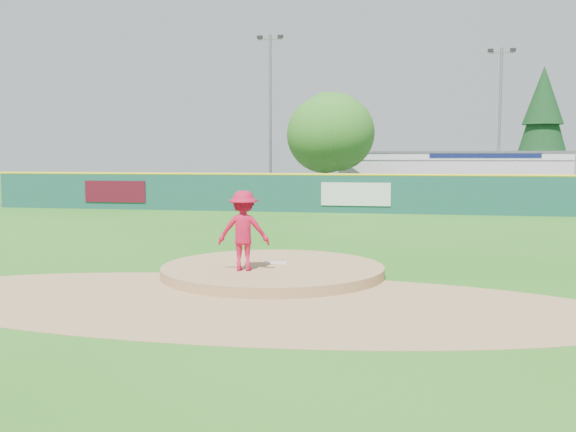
% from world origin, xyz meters
% --- Properties ---
extents(ground, '(120.00, 120.00, 0.00)m').
position_xyz_m(ground, '(0.00, 0.00, 0.00)').
color(ground, '#286B19').
rests_on(ground, ground).
extents(pitchers_mound, '(5.50, 5.50, 0.50)m').
position_xyz_m(pitchers_mound, '(0.00, 0.00, 0.00)').
color(pitchers_mound, '#9E774C').
rests_on(pitchers_mound, ground).
extents(pitching_rubber, '(0.60, 0.15, 0.04)m').
position_xyz_m(pitching_rubber, '(0.00, 0.30, 0.27)').
color(pitching_rubber, white).
rests_on(pitching_rubber, pitchers_mound).
extents(infield_dirt_arc, '(15.40, 15.40, 0.01)m').
position_xyz_m(infield_dirt_arc, '(0.00, -3.00, 0.01)').
color(infield_dirt_arc, '#9E774C').
rests_on(infield_dirt_arc, ground).
extents(parking_lot, '(44.00, 16.00, 0.02)m').
position_xyz_m(parking_lot, '(0.00, 27.00, 0.01)').
color(parking_lot, '#38383A').
rests_on(parking_lot, ground).
extents(pitcher, '(1.31, 0.87, 1.89)m').
position_xyz_m(pitcher, '(-0.54, -0.78, 1.20)').
color(pitcher, '#BA0F32').
rests_on(pitcher, pitchers_mound).
extents(van, '(4.98, 3.72, 1.26)m').
position_xyz_m(van, '(-1.96, 23.17, 0.65)').
color(van, silver).
rests_on(van, parking_lot).
extents(pool_building_grp, '(15.20, 8.20, 3.31)m').
position_xyz_m(pool_building_grp, '(6.00, 31.99, 1.66)').
color(pool_building_grp, silver).
rests_on(pool_building_grp, ground).
extents(fence_banners, '(17.02, 0.04, 1.20)m').
position_xyz_m(fence_banners, '(-6.18, 17.92, 1.00)').
color(fence_banners, '#520B19').
rests_on(fence_banners, ground).
extents(playground_slide, '(1.10, 3.09, 1.71)m').
position_xyz_m(playground_slide, '(-13.19, 21.78, 0.87)').
color(playground_slide, blue).
rests_on(playground_slide, ground).
extents(outfield_fence, '(40.00, 0.14, 2.07)m').
position_xyz_m(outfield_fence, '(0.00, 18.00, 1.09)').
color(outfield_fence, '#16493F').
rests_on(outfield_fence, ground).
extents(deciduous_tree, '(5.60, 5.60, 7.36)m').
position_xyz_m(deciduous_tree, '(-2.00, 25.00, 4.55)').
color(deciduous_tree, '#382314').
rests_on(deciduous_tree, ground).
extents(conifer_tree, '(4.40, 4.40, 9.50)m').
position_xyz_m(conifer_tree, '(13.00, 36.00, 5.54)').
color(conifer_tree, '#382314').
rests_on(conifer_tree, ground).
extents(light_pole_left, '(1.75, 0.25, 11.00)m').
position_xyz_m(light_pole_left, '(-6.00, 27.00, 6.05)').
color(light_pole_left, gray).
rests_on(light_pole_left, ground).
extents(light_pole_right, '(1.75, 0.25, 10.00)m').
position_xyz_m(light_pole_right, '(9.00, 29.00, 5.54)').
color(light_pole_right, gray).
rests_on(light_pole_right, ground).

